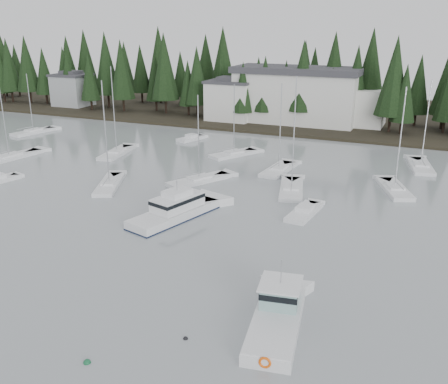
# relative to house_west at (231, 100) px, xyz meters

# --- Properties ---
(far_shore_land) EXTENTS (240.00, 54.00, 1.00)m
(far_shore_land) POSITION_rel_house_west_xyz_m (18.00, 18.00, -4.65)
(far_shore_land) COLOR black
(far_shore_land) RESTS_ON ground
(conifer_treeline) EXTENTS (200.00, 22.00, 20.00)m
(conifer_treeline) POSITION_rel_house_west_xyz_m (18.00, 7.00, -4.65)
(conifer_treeline) COLOR black
(conifer_treeline) RESTS_ON ground
(house_west) EXTENTS (9.54, 7.42, 8.75)m
(house_west) POSITION_rel_house_west_xyz_m (0.00, 0.00, 0.00)
(house_west) COLOR silver
(house_west) RESTS_ON ground
(house_far_west) EXTENTS (8.48, 7.42, 8.25)m
(house_far_west) POSITION_rel_house_west_xyz_m (-42.00, 2.00, -0.25)
(house_far_west) COLOR #999EA0
(house_far_west) RESTS_ON ground
(harbor_inn) EXTENTS (29.50, 11.50, 10.90)m
(harbor_inn) POSITION_rel_house_west_xyz_m (15.04, 3.34, 1.12)
(harbor_inn) COLOR silver
(harbor_inn) RESTS_ON ground
(cabin_cruiser_center) EXTENTS (6.34, 11.50, 4.72)m
(cabin_cruiser_center) POSITION_rel_house_west_xyz_m (15.06, -51.68, -3.95)
(cabin_cruiser_center) COLOR white
(cabin_cruiser_center) RESTS_ON ground
(lobster_boat_teal) EXTENTS (4.52, 9.37, 5.00)m
(lobster_boat_teal) POSITION_rel_house_west_xyz_m (31.02, -66.49, -4.06)
(lobster_boat_teal) COLOR white
(lobster_boat_teal) RESTS_ON ground
(sailboat_0) EXTENTS (6.52, 9.11, 11.82)m
(sailboat_0) POSITION_rel_house_west_xyz_m (11.89, -39.35, -4.59)
(sailboat_0) COLOR white
(sailboat_0) RESTS_ON ground
(sailboat_2) EXTENTS (5.81, 9.17, 13.78)m
(sailboat_2) POSITION_rel_house_west_xyz_m (2.18, -45.48, -4.57)
(sailboat_2) COLOR white
(sailboat_2) RESTS_ON ground
(sailboat_4) EXTENTS (4.22, 10.96, 13.19)m
(sailboat_4) POSITION_rel_house_west_xyz_m (-19.68, -40.51, -4.59)
(sailboat_4) COLOR white
(sailboat_4) RESTS_ON ground
(sailboat_5) EXTENTS (4.33, 8.79, 11.46)m
(sailboat_5) POSITION_rel_house_west_xyz_m (-29.81, -24.60, -4.59)
(sailboat_5) COLOR white
(sailboat_5) RESTS_ON ground
(sailboat_7) EXTENTS (4.06, 9.25, 14.05)m
(sailboat_7) POSITION_rel_house_west_xyz_m (-6.34, -31.59, -4.57)
(sailboat_7) COLOR white
(sailboat_7) RESTS_ON ground
(sailboat_8) EXTENTS (4.87, 9.28, 14.48)m
(sailboat_8) POSITION_rel_house_west_xyz_m (23.98, -38.16, -4.57)
(sailboat_8) COLOR white
(sailboat_8) RESTS_ON ground
(sailboat_9) EXTENTS (6.31, 8.34, 11.53)m
(sailboat_9) POSITION_rel_house_west_xyz_m (10.95, -25.08, -4.59)
(sailboat_9) COLOR white
(sailboat_9) RESTS_ON ground
(sailboat_10) EXTENTS (4.45, 9.05, 12.99)m
(sailboat_10) POSITION_rel_house_west_xyz_m (38.14, -20.93, -4.58)
(sailboat_10) COLOR white
(sailboat_10) RESTS_ON ground
(sailboat_11) EXTENTS (5.42, 8.61, 13.27)m
(sailboat_11) POSITION_rel_house_west_xyz_m (35.71, -33.14, -4.57)
(sailboat_11) COLOR white
(sailboat_11) RESTS_ON ground
(sailboat_12) EXTENTS (3.39, 8.37, 12.68)m
(sailboat_12) POSITION_rel_house_west_xyz_m (20.00, -30.62, -4.58)
(sailboat_12) COLOR white
(sailboat_12) RESTS_ON ground
(runabout_1) EXTENTS (2.85, 6.73, 1.42)m
(runabout_1) POSITION_rel_house_west_xyz_m (27.46, -45.27, -4.52)
(runabout_1) COLOR white
(runabout_1) RESTS_ON ground
(runabout_3) EXTENTS (3.84, 5.88, 1.42)m
(runabout_3) POSITION_rel_house_west_xyz_m (-0.05, -18.00, -4.52)
(runabout_3) COLOR white
(runabout_3) RESTS_ON ground
(mooring_buoy_green) EXTENTS (0.48, 0.48, 0.48)m
(mooring_buoy_green) POSITION_rel_house_west_xyz_m (21.51, -74.93, -4.65)
(mooring_buoy_green) COLOR #145933
(mooring_buoy_green) RESTS_ON ground
(mooring_buoy_dark) EXTENTS (0.34, 0.34, 0.34)m
(mooring_buoy_dark) POSITION_rel_house_west_xyz_m (25.95, -70.37, -4.65)
(mooring_buoy_dark) COLOR black
(mooring_buoy_dark) RESTS_ON ground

